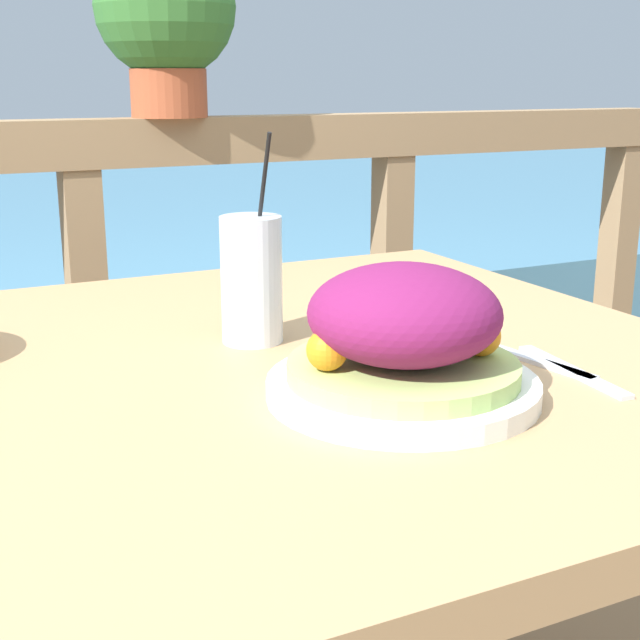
% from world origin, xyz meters
% --- Properties ---
extents(patio_table, '(1.09, 0.98, 0.78)m').
position_xyz_m(patio_table, '(0.00, 0.00, 0.68)').
color(patio_table, tan).
rests_on(patio_table, ground_plane).
extents(railing_fence, '(2.80, 0.08, 1.01)m').
position_xyz_m(railing_fence, '(0.00, 0.82, 0.70)').
color(railing_fence, '#937551').
rests_on(railing_fence, ground_plane).
extents(salad_plate, '(0.27, 0.27, 0.13)m').
position_xyz_m(salad_plate, '(0.10, -0.17, 0.84)').
color(salad_plate, white).
rests_on(salad_plate, patio_table).
extents(drink_glass, '(0.07, 0.07, 0.25)m').
position_xyz_m(drink_glass, '(0.04, 0.08, 0.85)').
color(drink_glass, silver).
rests_on(drink_glass, patio_table).
extents(potted_plant, '(0.27, 0.27, 0.34)m').
position_xyz_m(potted_plant, '(0.18, 0.82, 1.20)').
color(potted_plant, '#A34C2D').
rests_on(potted_plant, railing_fence).
extents(fork, '(0.03, 0.18, 0.00)m').
position_xyz_m(fork, '(0.31, -0.19, 0.78)').
color(fork, silver).
rests_on(fork, patio_table).
extents(knife, '(0.05, 0.18, 0.00)m').
position_xyz_m(knife, '(0.29, -0.13, 0.78)').
color(knife, silver).
rests_on(knife, patio_table).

